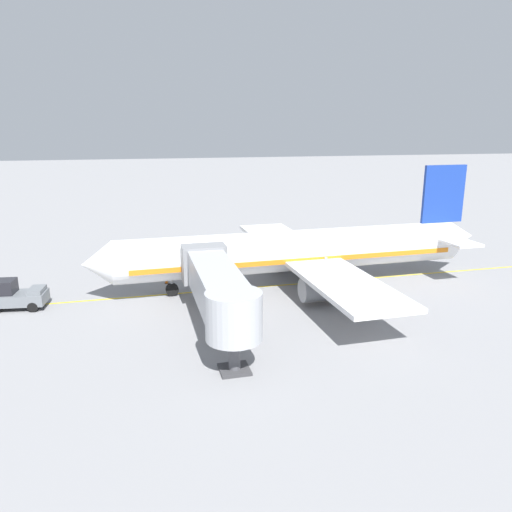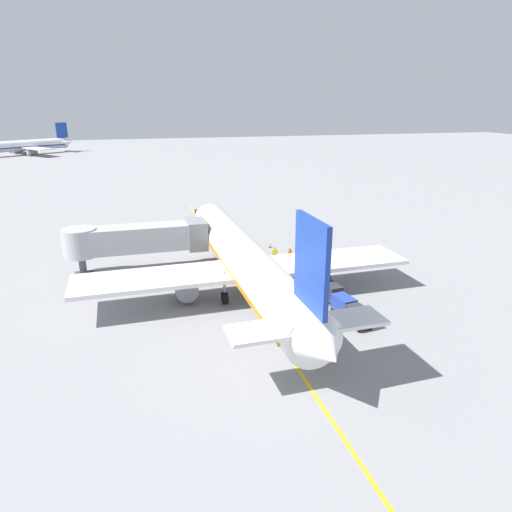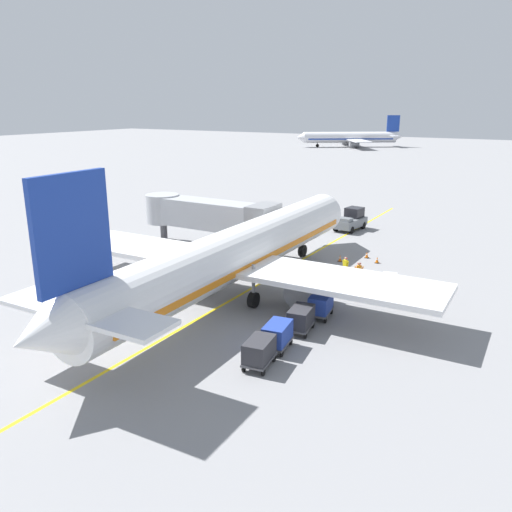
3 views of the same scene
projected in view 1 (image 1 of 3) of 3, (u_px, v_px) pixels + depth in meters
The scene contains 17 objects.
ground_plane at pixel (310, 283), 45.60m from camera, with size 400.00×400.00×0.00m, color gray.
gate_lead_in_line at pixel (310, 283), 45.60m from camera, with size 0.24×80.00×0.01m, color gold.
parked_airliner at pixel (298, 251), 44.25m from camera, with size 30.10×37.26×10.63m.
jet_bridge at pixel (217, 287), 33.44m from camera, with size 14.40×3.50×4.98m.
pushback_tractor at pixel (15, 295), 38.87m from camera, with size 2.73×4.64×2.40m.
baggage_tug_lead at pixel (219, 255), 52.60m from camera, with size 1.77×2.71×1.62m.
baggage_tug_trailing at pixel (268, 260), 50.64m from camera, with size 2.02×2.76×1.62m.
baggage_cart_front at pixel (284, 255), 51.65m from camera, with size 1.62×2.97×1.58m.
baggage_cart_second_in_train at pixel (309, 254), 52.21m from camera, with size 1.62×2.97×1.58m.
baggage_cart_third_in_train at pixel (334, 253), 52.76m from camera, with size 1.62×2.97×1.58m.
baggage_cart_tail_end at pixel (353, 251), 53.46m from camera, with size 1.62×2.97×1.58m.
ground_crew_wing_walker at pixel (211, 261), 49.58m from camera, with size 0.68×0.43×1.69m.
ground_crew_loader at pixel (205, 265), 48.01m from camera, with size 0.70×0.37×1.69m.
ground_crew_marshaller at pixel (231, 248), 54.94m from camera, with size 0.73×0.30×1.69m.
safety_cone_nose_left at pixel (152, 272), 47.93m from camera, with size 0.36×0.36×0.59m.
safety_cone_nose_right at pixel (141, 277), 46.44m from camera, with size 0.36×0.36×0.59m.
safety_cone_wing_tip at pixel (166, 280), 45.39m from camera, with size 0.36×0.36×0.59m.
Camera 1 is at (-40.88, 15.65, 13.99)m, focal length 34.26 mm.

